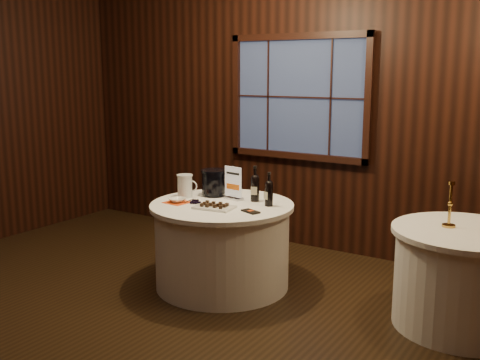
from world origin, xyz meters
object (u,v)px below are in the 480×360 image
Objects in this scene: port_bottle_right at (269,191)px; chocolate_plate at (214,206)px; ice_bucket at (214,182)px; brass_candlestick at (450,211)px; side_table at (462,278)px; cracker_bowl at (177,200)px; port_bottle_left at (255,186)px; chocolate_box at (251,211)px; grape_bunch at (194,202)px; main_table at (222,245)px; sign_stand at (234,188)px; glass_pitcher at (185,186)px.

chocolate_plate is (-0.35, -0.33, -0.11)m from port_bottle_right.
ice_bucket is 2.11m from brass_candlestick.
side_table is 7.34× the size of cracker_bowl.
port_bottle_left reaches higher than cracker_bowl.
port_bottle_left is at bearing 136.45° from chocolate_box.
port_bottle_right is 0.67m from grape_bunch.
chocolate_box is at bearing -18.73° from main_table.
main_table is 0.47m from grape_bunch.
side_table is 3.04× the size of chocolate_plate.
side_table is 6.60× the size of chocolate_box.
ice_bucket is at bearing 125.67° from chocolate_plate.
side_table is at bearing 11.19° from sign_stand.
main_table and side_table have the same top height.
side_table is 2.50m from glass_pitcher.
ice_bucket is 1.69× the size of cracker_bowl.
brass_candlestick reaches higher than chocolate_plate.
grape_bunch is at bearing -82.65° from ice_bucket.
cracker_bowl is at bearing -86.25° from glass_pitcher.
glass_pitcher is 1.45× the size of cracker_bowl.
sign_stand is 0.46m from glass_pitcher.
cracker_bowl reaches higher than side_table.
port_bottle_left is 1.97× the size of grape_bunch.
brass_candlestick is (-0.13, 0.01, 0.51)m from side_table.
grape_bunch is at bearing -51.40° from glass_pitcher.
side_table is 2.44m from cracker_bowl.
glass_pitcher is (-0.48, 0.21, 0.09)m from chocolate_plate.
ice_bucket is at bearing 170.99° from chocolate_box.
side_table is 3.07× the size of brass_candlestick.
brass_candlestick is (1.82, 0.49, 0.11)m from chocolate_plate.
port_bottle_right is at bearing -173.91° from brass_candlestick.
port_bottle_right is at bearing 43.84° from chocolate_plate.
chocolate_box is 0.76× the size of glass_pitcher.
port_bottle_right is 1.49m from brass_candlestick.
chocolate_box is 0.57m from grape_bunch.
brass_candlestick is (1.87, 0.12, 0.02)m from sign_stand.
side_table is at bearing 26.23° from port_bottle_right.
ice_bucket reaches higher than cracker_bowl.
chocolate_box is at bearing -26.48° from glass_pitcher.
brass_candlestick is at bearing 2.40° from ice_bucket.
chocolate_box is at bearing -163.75° from brass_candlestick.
chocolate_plate is 1.89m from brass_candlestick.
chocolate_plate is (0.05, -0.18, 0.40)m from main_table.
cracker_bowl is (-0.16, -0.04, 0.00)m from grape_bunch.
port_bottle_left is at bearing 20.27° from sign_stand.
glass_pitcher is (-0.83, -0.13, -0.02)m from port_bottle_right.
main_table is 4.28× the size of port_bottle_right.
port_bottle_right is at bearing 20.63° from main_table.
cracker_bowl is (-0.75, -0.33, -0.11)m from port_bottle_right.
port_bottle_left reaches higher than main_table.
port_bottle_left reaches higher than grape_bunch.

